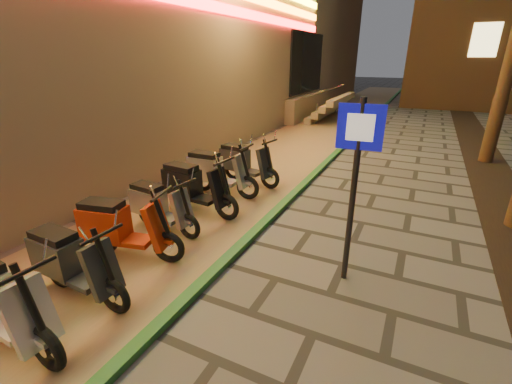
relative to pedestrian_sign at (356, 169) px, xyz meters
The scene contains 9 objects.
parking_strip 7.32m from the pedestrian_sign, 119.65° to the left, with size 3.40×60.00×0.01m, color #8C7251.
green_curb 6.66m from the pedestrian_sign, 106.39° to the left, with size 0.18×60.00×0.10m, color #25632A.
pedestrian_sign is the anchor object (origin of this frame).
scooter_5 4.08m from the pedestrian_sign, 148.43° to the right, with size 1.71×0.60×1.20m.
scooter_6 3.81m from the pedestrian_sign, 163.80° to the right, with size 1.79×0.83×1.26m.
scooter_7 3.79m from the pedestrian_sign, behind, with size 1.62×0.59×1.14m.
scooter_8 3.81m from the pedestrian_sign, 163.92° to the left, with size 1.86×0.66×1.31m.
scooter_9 4.33m from the pedestrian_sign, 149.96° to the left, with size 1.84×0.65×1.31m.
scooter_10 4.74m from the pedestrian_sign, 137.48° to the left, with size 1.80×0.76×1.26m.
Camera 1 is at (1.63, -0.69, 3.14)m, focal length 24.00 mm.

